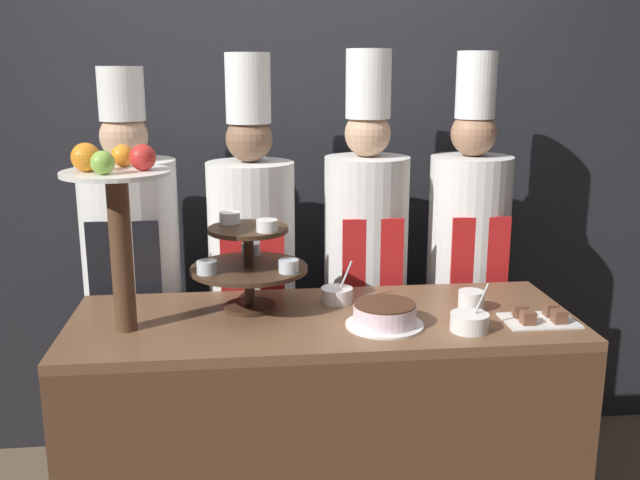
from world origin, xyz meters
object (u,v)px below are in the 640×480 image
chef_center_right (366,255)px  chef_right (468,255)px  cake_round (385,315)px  cup_white (471,301)px  serving_bowl_far (337,295)px  serving_bowl_near (469,322)px  cake_square_tray (539,317)px  chef_left (132,268)px  chef_center_left (252,261)px  tiered_stand (249,260)px  fruit_pedestal (117,202)px

chef_center_right → chef_right: size_ratio=1.00×
cake_round → cup_white: 0.35m
cake_round → serving_bowl_far: 0.29m
serving_bowl_near → cake_square_tray: bearing=12.5°
cake_round → cup_white: bearing=19.3°
serving_bowl_far → chef_left: chef_left is taller
chef_right → chef_center_left: bearing=180.0°
cake_square_tray → cake_round: bearing=178.5°
tiered_stand → fruit_pedestal: size_ratio=0.67×
fruit_pedestal → serving_bowl_near: (1.13, -0.13, -0.40)m
cake_round → cake_square_tray: (0.53, -0.01, -0.02)m
cup_white → chef_center_left: 0.95m
chef_left → fruit_pedestal: bearing=-83.9°
cup_white → serving_bowl_near: (-0.07, -0.19, -0.01)m
cup_white → serving_bowl_near: 0.20m
tiered_stand → cake_square_tray: 1.02m
cake_round → chef_right: chef_right is taller
chef_center_right → cup_white: bearing=-63.6°
chef_left → chef_right: (1.43, -0.00, 0.02)m
fruit_pedestal → chef_left: chef_left is taller
cup_white → fruit_pedestal: bearing=-177.1°
chef_left → serving_bowl_far: bearing=-28.2°
cup_white → chef_right: 0.59m
tiered_stand → chef_right: size_ratio=0.22×
cake_square_tray → chef_center_left: size_ratio=0.13×
cup_white → chef_right: bearing=73.7°
chef_left → cup_white: bearing=-24.3°
cake_round → chef_center_right: (0.05, 0.68, 0.02)m
cake_square_tray → chef_right: (-0.03, 0.70, 0.03)m
chef_center_right → chef_right: (0.45, -0.00, -0.01)m
tiered_stand → chef_center_left: chef_center_left is taller
cup_white → serving_bowl_far: 0.48m
cake_round → chef_left: size_ratio=0.15×
cake_square_tray → chef_left: 1.62m
tiered_stand → chef_left: size_ratio=0.23×
tiered_stand → cake_square_tray: (0.98, -0.24, -0.16)m
cup_white → chef_right: chef_right is taller
cup_white → chef_left: (-1.26, 0.57, -0.00)m
tiered_stand → cake_round: 0.52m
chef_center_left → cup_white: bearing=-36.6°
cup_white → serving_bowl_far: bearing=163.0°
cake_round → chef_center_left: bearing=122.2°
cup_white → serving_bowl_near: serving_bowl_near is taller
fruit_pedestal → cup_white: (1.19, 0.06, -0.39)m
serving_bowl_far → chef_left: size_ratio=0.09×
serving_bowl_far → chef_center_right: 0.46m
tiered_stand → chef_left: (-0.48, 0.46, -0.15)m
cup_white → chef_center_left: (-0.77, 0.57, 0.01)m
chef_left → chef_center_left: chef_center_left is taller
cake_round → chef_center_left: (-0.43, 0.68, 0.01)m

